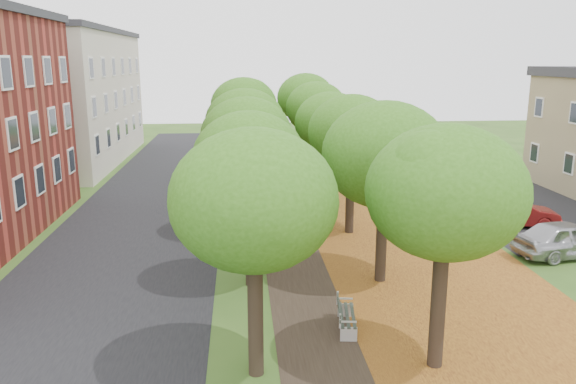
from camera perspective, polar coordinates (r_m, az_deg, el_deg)
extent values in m
plane|color=#2D4C19|center=(15.70, 5.21, -17.51)|extent=(120.00, 120.00, 0.00)
cube|color=black|center=(29.79, -14.41, -2.75)|extent=(8.00, 70.00, 0.01)
cube|color=black|center=(29.48, 0.13, -2.49)|extent=(3.20, 70.00, 0.01)
cube|color=#A3671E|center=(30.32, 9.59, -2.23)|extent=(7.50, 70.00, 0.01)
cube|color=black|center=(34.30, 23.06, -1.31)|extent=(9.00, 16.00, 0.01)
cylinder|color=black|center=(14.70, -3.32, -12.28)|extent=(0.40, 0.40, 3.37)
ellipsoid|color=#2E5D13|center=(13.66, -3.50, -0.65)|extent=(4.21, 4.21, 3.58)
cylinder|color=black|center=(20.27, -3.83, -4.95)|extent=(0.40, 0.40, 3.37)
ellipsoid|color=#2E5D13|center=(19.54, -3.97, 3.58)|extent=(4.21, 4.21, 3.58)
cylinder|color=black|center=(26.04, -4.11, -0.83)|extent=(0.40, 0.40, 3.37)
ellipsoid|color=#2E5D13|center=(25.47, -4.22, 5.85)|extent=(4.21, 4.21, 3.58)
cylinder|color=black|center=(31.89, -4.29, 1.80)|extent=(0.40, 0.40, 3.37)
ellipsoid|color=#2E5D13|center=(31.43, -4.38, 7.26)|extent=(4.21, 4.21, 3.58)
cylinder|color=black|center=(37.79, -4.41, 3.61)|extent=(0.40, 0.40, 3.37)
ellipsoid|color=#2E5D13|center=(37.40, -4.49, 8.22)|extent=(4.21, 4.21, 3.58)
cylinder|color=black|center=(43.72, -4.50, 4.92)|extent=(0.40, 0.40, 3.37)
ellipsoid|color=#2E5D13|center=(43.38, -4.57, 8.92)|extent=(4.21, 4.21, 3.58)
cylinder|color=black|center=(15.56, 15.00, -11.24)|extent=(0.40, 0.40, 3.37)
ellipsoid|color=#2E5D13|center=(14.58, 15.72, -0.24)|extent=(4.21, 4.21, 3.58)
cylinder|color=black|center=(20.91, 9.48, -4.54)|extent=(0.40, 0.40, 3.37)
ellipsoid|color=#2E5D13|center=(20.19, 9.81, 3.73)|extent=(4.21, 4.21, 3.58)
cylinder|color=black|center=(26.54, 6.31, -0.60)|extent=(0.40, 0.40, 3.37)
ellipsoid|color=#2E5D13|center=(25.98, 6.48, 5.95)|extent=(4.21, 4.21, 3.58)
cylinder|color=black|center=(32.30, 4.26, 1.94)|extent=(0.40, 0.40, 3.37)
ellipsoid|color=#2E5D13|center=(31.84, 4.36, 7.34)|extent=(4.21, 4.21, 3.58)
cylinder|color=black|center=(38.13, 2.83, 3.72)|extent=(0.40, 0.40, 3.37)
ellipsoid|color=#2E5D13|center=(37.75, 2.89, 8.29)|extent=(4.21, 4.21, 3.58)
cylinder|color=black|center=(44.01, 1.78, 5.02)|extent=(0.40, 0.40, 3.37)
ellipsoid|color=#2E5D13|center=(43.68, 1.81, 8.98)|extent=(4.21, 4.21, 3.58)
cube|color=beige|center=(48.57, -22.57, 8.73)|extent=(10.00, 20.00, 10.00)
cube|color=#2D2D33|center=(48.52, -23.13, 14.85)|extent=(10.30, 20.30, 0.40)
cube|color=#242E27|center=(17.58, 6.03, -12.32)|extent=(0.68, 1.82, 0.04)
cube|color=#242E27|center=(17.45, 5.19, -11.54)|extent=(0.27, 1.77, 0.26)
cube|color=silver|center=(16.96, 6.18, -14.18)|extent=(0.50, 0.12, 0.44)
cube|color=silver|center=(18.41, 5.85, -11.86)|extent=(0.50, 0.12, 0.44)
cube|color=silver|center=(16.78, 6.21, -12.97)|extent=(0.45, 0.12, 0.04)
cube|color=silver|center=(18.24, 5.88, -10.72)|extent=(0.45, 0.12, 0.04)
imported|color=#A2A1A6|center=(26.11, 26.55, -4.28)|extent=(4.74, 2.46, 1.54)
imported|color=maroon|center=(29.85, 22.17, -1.99)|extent=(4.18, 2.00, 1.32)
imported|color=#38373D|center=(32.99, 19.37, -0.21)|extent=(5.16, 2.11, 1.49)
imported|color=silver|center=(37.84, 17.28, 1.49)|extent=(5.04, 2.77, 1.34)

